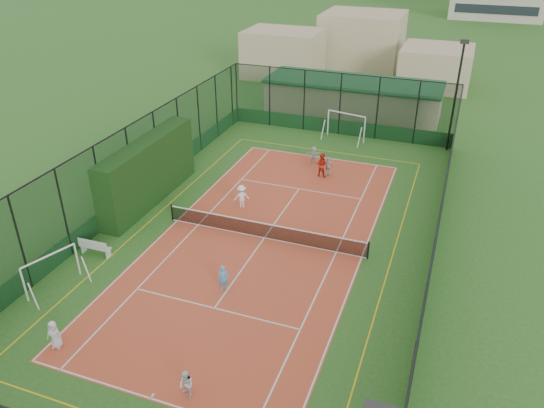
{
  "coord_description": "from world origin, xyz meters",
  "views": [
    {
      "loc": [
        9.02,
        -23.29,
        15.85
      ],
      "look_at": [
        -0.2,
        1.8,
        1.2
      ],
      "focal_mm": 35.0,
      "sensor_mm": 36.0,
      "label": 1
    }
  ],
  "objects": [
    {
      "name": "ground",
      "position": [
        0.0,
        0.0,
        0.0
      ],
      "size": [
        300.0,
        300.0,
        0.0
      ],
      "primitive_type": "plane",
      "color": "#2A5E20",
      "rests_on": "ground"
    },
    {
      "name": "court_slab",
      "position": [
        0.0,
        0.0,
        0.01
      ],
      "size": [
        11.17,
        23.97,
        0.01
      ],
      "primitive_type": "cube",
      "color": "#B84529",
      "rests_on": "ground"
    },
    {
      "name": "tennis_net",
      "position": [
        0.0,
        0.0,
        0.53
      ],
      "size": [
        11.67,
        0.12,
        1.06
      ],
      "primitive_type": null,
      "color": "black",
      "rests_on": "ground"
    },
    {
      "name": "perimeter_fence",
      "position": [
        0.0,
        0.0,
        2.5
      ],
      "size": [
        18.12,
        34.12,
        5.0
      ],
      "primitive_type": null,
      "color": "#103219",
      "rests_on": "ground"
    },
    {
      "name": "floodlight_ne",
      "position": [
        8.6,
        16.6,
        4.12
      ],
      "size": [
        0.6,
        0.26,
        8.25
      ],
      "primitive_type": null,
      "color": "black",
      "rests_on": "ground"
    },
    {
      "name": "clubhouse",
      "position": [
        0.0,
        22.0,
        1.57
      ],
      "size": [
        15.2,
        7.2,
        3.15
      ],
      "primitive_type": null,
      "color": "tan",
      "rests_on": "ground"
    },
    {
      "name": "hedge_left",
      "position": [
        -8.3,
        1.78,
        1.98
      ],
      "size": [
        1.36,
        9.06,
        3.96
      ],
      "primitive_type": "cube",
      "color": "black",
      "rests_on": "ground"
    },
    {
      "name": "white_bench",
      "position": [
        -7.8,
        -4.56,
        0.49
      ],
      "size": [
        1.76,
        0.52,
        0.99
      ],
      "primitive_type": null,
      "rotation": [
        0.0,
        0.0,
        0.02
      ],
      "color": "white",
      "rests_on": "ground"
    },
    {
      "name": "futsal_goal_near",
      "position": [
        -7.92,
        -7.63,
        0.91
      ],
      "size": [
        2.93,
        1.74,
        1.82
      ],
      "primitive_type": null,
      "rotation": [
        0.0,
        0.0,
        1.22
      ],
      "color": "white",
      "rests_on": "ground"
    },
    {
      "name": "futsal_goal_far",
      "position": [
        0.79,
        16.11,
        1.06
      ],
      "size": [
        3.41,
        1.64,
        2.12
      ],
      "primitive_type": null,
      "rotation": [
        0.0,
        0.0,
        -0.22
      ],
      "color": "white",
      "rests_on": "ground"
    },
    {
      "name": "child_near_left",
      "position": [
        -5.08,
        -10.89,
        0.67
      ],
      "size": [
        0.72,
        0.55,
        1.33
      ],
      "primitive_type": "imported",
      "rotation": [
        0.0,
        0.0,
        0.22
      ],
      "color": "silver",
      "rests_on": "court_slab"
    },
    {
      "name": "child_near_mid",
      "position": [
        -0.15,
        -5.0,
        0.69
      ],
      "size": [
        0.59,
        0.55,
        1.35
      ],
      "primitive_type": "imported",
      "rotation": [
        0.0,
        0.0,
        0.61
      ],
      "color": "#4FA3E0",
      "rests_on": "court_slab"
    },
    {
      "name": "child_near_right",
      "position": [
        1.25,
        -11.32,
        0.62
      ],
      "size": [
        0.74,
        0.68,
        1.22
      ],
      "primitive_type": "imported",
      "rotation": [
        0.0,
        0.0,
        -0.47
      ],
      "color": "white",
      "rests_on": "court_slab"
    },
    {
      "name": "child_far_left",
      "position": [
        -2.55,
        2.8,
        0.76
      ],
      "size": [
        1.12,
        1.0,
        1.5
      ],
      "primitive_type": "imported",
      "rotation": [
        0.0,
        0.0,
        3.72
      ],
      "color": "white",
      "rests_on": "court_slab"
    },
    {
      "name": "child_far_right",
      "position": [
        1.24,
        9.04,
        0.69
      ],
      "size": [
        0.84,
        0.47,
        1.36
      ],
      "primitive_type": "imported",
      "rotation": [
        0.0,
        0.0,
        2.96
      ],
      "color": "silver",
      "rests_on": "court_slab"
    },
    {
      "name": "child_far_back",
      "position": [
        -0.28,
        10.75,
        0.64
      ],
      "size": [
        1.2,
        0.86,
        1.25
      ],
      "primitive_type": "imported",
      "rotation": [
        0.0,
        0.0,
        3.62
      ],
      "color": "silver",
      "rests_on": "court_slab"
    },
    {
      "name": "coach",
      "position": [
        0.82,
        8.81,
        0.85
      ],
      "size": [
        0.9,
        0.75,
        1.68
      ],
      "primitive_type": "imported",
      "rotation": [
        0.0,
        0.0,
        2.99
      ],
      "color": "red",
      "rests_on": "court_slab"
    },
    {
      "name": "tennis_balls",
      "position": [
        -0.17,
        1.71,
        0.04
      ],
      "size": [
        5.84,
        1.16,
        0.07
      ],
      "color": "#CCE033",
      "rests_on": "court_slab"
    }
  ]
}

